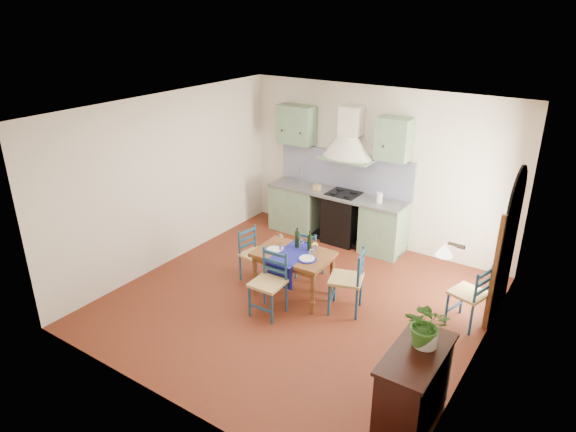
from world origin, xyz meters
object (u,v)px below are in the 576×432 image
object	(u,v)px
potted_plant	(427,325)
sideboard	(413,387)
dining_table	(294,258)
chair_near	(269,283)

from	to	relation	value
potted_plant	sideboard	bearing A→B (deg)	-97.93
dining_table	chair_near	xyz separation A→B (m)	(-0.02, -0.58, -0.15)
chair_near	sideboard	distance (m)	2.60
chair_near	potted_plant	xyz separation A→B (m)	(2.45, -0.75, 0.70)
sideboard	potted_plant	distance (m)	0.68
potted_plant	chair_near	bearing A→B (deg)	162.92
chair_near	potted_plant	bearing A→B (deg)	-17.08
dining_table	chair_near	bearing A→B (deg)	-92.07
dining_table	sideboard	bearing A→B (deg)	-31.60
potted_plant	dining_table	bearing A→B (deg)	151.21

